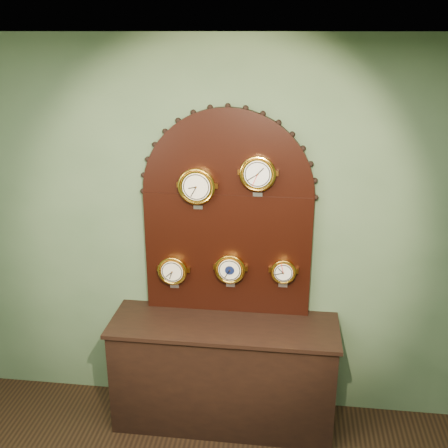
# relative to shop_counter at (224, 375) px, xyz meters

# --- Properties ---
(wall_back) EXTENTS (4.00, 0.00, 4.00)m
(wall_back) POSITION_rel_shop_counter_xyz_m (0.00, 0.27, 1.00)
(wall_back) COLOR #4C6646
(wall_back) RESTS_ON ground
(ceiling) EXTENTS (5.00, 5.00, 0.00)m
(ceiling) POSITION_rel_shop_counter_xyz_m (0.00, -2.23, 2.40)
(ceiling) COLOR white
(ceiling) RESTS_ON wall_back
(shop_counter) EXTENTS (1.60, 0.50, 0.80)m
(shop_counter) POSITION_rel_shop_counter_xyz_m (0.00, 0.00, 0.00)
(shop_counter) COLOR black
(shop_counter) RESTS_ON ground_plane
(display_board) EXTENTS (1.26, 0.06, 1.53)m
(display_board) POSITION_rel_shop_counter_xyz_m (0.00, 0.22, 1.23)
(display_board) COLOR black
(display_board) RESTS_ON shop_counter
(roman_clock) EXTENTS (0.26, 0.08, 0.31)m
(roman_clock) POSITION_rel_shop_counter_xyz_m (-0.20, 0.15, 1.40)
(roman_clock) COLOR gold
(roman_clock) RESTS_ON display_board
(arabic_clock) EXTENTS (0.25, 0.08, 0.30)m
(arabic_clock) POSITION_rel_shop_counter_xyz_m (0.21, 0.15, 1.50)
(arabic_clock) COLOR gold
(arabic_clock) RESTS_ON display_board
(hygrometer) EXTENTS (0.22, 0.08, 0.27)m
(hygrometer) POSITION_rel_shop_counter_xyz_m (-0.39, 0.15, 0.76)
(hygrometer) COLOR gold
(hygrometer) RESTS_ON display_board
(barometer) EXTENTS (0.22, 0.08, 0.27)m
(barometer) POSITION_rel_shop_counter_xyz_m (0.03, 0.15, 0.79)
(barometer) COLOR gold
(barometer) RESTS_ON display_board
(tide_clock) EXTENTS (0.18, 0.08, 0.23)m
(tide_clock) POSITION_rel_shop_counter_xyz_m (0.41, 0.15, 0.80)
(tide_clock) COLOR gold
(tide_clock) RESTS_ON display_board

